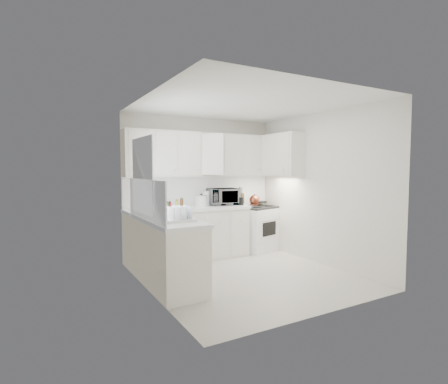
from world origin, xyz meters
TOP-DOWN VIEW (x-y plane):
  - floor at (0.00, 0.00)m, footprint 3.20×3.20m
  - ceiling at (0.00, 0.00)m, footprint 3.20×3.20m
  - wall_back at (0.00, 1.60)m, footprint 3.00×0.00m
  - wall_front at (0.00, -1.60)m, footprint 3.00×0.00m
  - wall_left at (-1.50, 0.00)m, footprint 0.00×3.20m
  - wall_right at (1.50, 0.00)m, footprint 0.00×3.20m
  - window_blinds at (-1.48, 0.35)m, footprint 0.06×0.96m
  - lower_cabinets_back at (-0.39, 1.30)m, footprint 2.22×0.60m
  - lower_cabinets_left at (-1.20, 0.20)m, footprint 0.60×1.60m
  - countertop_back at (-0.39, 1.29)m, footprint 2.24×0.64m
  - countertop_left at (-1.19, 0.20)m, footprint 0.64×1.62m
  - backsplash_back at (0.00, 1.59)m, footprint 2.98×0.02m
  - backsplash_left at (-1.49, 0.20)m, footprint 0.02×1.60m
  - upper_cabinets_back at (0.00, 1.44)m, footprint 3.00×0.33m
  - upper_cabinets_right at (1.33, 0.82)m, footprint 0.33×0.90m
  - sink at (-1.19, 0.55)m, footprint 0.42×0.38m
  - stove at (1.10, 1.31)m, footprint 0.88×0.78m
  - tea_kettle at (0.92, 1.15)m, footprint 0.25×0.21m
  - frying_pan at (1.28, 1.47)m, footprint 0.41×0.55m
  - microwave at (0.37, 1.38)m, footprint 0.60×0.37m
  - rice_cooker at (-0.08, 1.42)m, footprint 0.27×0.27m
  - paper_towel at (0.03, 1.43)m, footprint 0.12×0.12m
  - utensil_crock at (0.64, 1.19)m, footprint 0.15×0.15m
  - dish_rack at (-1.15, -0.12)m, footprint 0.42×0.31m
  - spice_left_0 at (-0.85, 1.42)m, footprint 0.06×0.06m
  - spice_left_1 at (-0.78, 1.33)m, footprint 0.06×0.06m
  - spice_left_2 at (-0.70, 1.42)m, footprint 0.06×0.06m
  - spice_left_3 at (-0.62, 1.33)m, footprint 0.06×0.06m
  - spice_left_4 at (-0.55, 1.42)m, footprint 0.06×0.06m
  - sauce_right_0 at (0.58, 1.46)m, footprint 0.06×0.06m
  - sauce_right_1 at (0.64, 1.40)m, footprint 0.06×0.06m
  - sauce_right_2 at (0.69, 1.46)m, footprint 0.06×0.06m
  - sauce_right_3 at (0.74, 1.40)m, footprint 0.06×0.06m
  - sauce_right_4 at (0.80, 1.46)m, footprint 0.06×0.06m
  - sauce_right_5 at (0.85, 1.40)m, footprint 0.06×0.06m

SIDE VIEW (x-z plane):
  - floor at x=0.00m, z-range 0.00..0.00m
  - lower_cabinets_back at x=-0.39m, z-range 0.00..0.90m
  - lower_cabinets_left at x=-1.20m, z-range 0.00..0.90m
  - stove at x=1.10m, z-range 0.00..1.14m
  - countertop_back at x=-0.39m, z-range 0.90..0.95m
  - countertop_left at x=-1.19m, z-range 0.90..0.95m
  - frying_pan at x=1.28m, z-range 0.95..0.99m
  - spice_left_0 at x=-0.85m, z-range 0.95..1.08m
  - spice_left_1 at x=-0.78m, z-range 0.95..1.08m
  - spice_left_2 at x=-0.70m, z-range 0.95..1.08m
  - spice_left_3 at x=-0.62m, z-range 0.95..1.08m
  - spice_left_4 at x=-0.55m, z-range 0.95..1.08m
  - sauce_right_0 at x=0.58m, z-range 0.95..1.14m
  - sauce_right_1 at x=0.64m, z-range 0.95..1.14m
  - sauce_right_2 at x=0.69m, z-range 0.95..1.14m
  - sauce_right_3 at x=0.74m, z-range 0.95..1.14m
  - sauce_right_4 at x=0.80m, z-range 0.95..1.14m
  - sauce_right_5 at x=0.85m, z-range 0.95..1.14m
  - tea_kettle at x=0.92m, z-range 0.94..1.17m
  - dish_rack at x=-1.15m, z-range 0.95..1.18m
  - rice_cooker at x=-0.08m, z-range 0.95..1.18m
  - sink at x=-1.19m, z-range 0.92..1.22m
  - paper_towel at x=0.03m, z-range 0.95..1.22m
  - utensil_crock at x=0.64m, z-range 0.95..1.31m
  - microwave at x=0.37m, z-range 0.95..1.34m
  - backsplash_back at x=0.00m, z-range 0.95..1.50m
  - backsplash_left at x=-1.49m, z-range 0.95..1.50m
  - wall_back at x=0.00m, z-range -0.20..2.80m
  - wall_front at x=0.00m, z-range -0.20..2.80m
  - wall_left at x=-1.50m, z-range -0.30..2.90m
  - wall_right at x=1.50m, z-range -0.30..2.90m
  - upper_cabinets_back at x=0.00m, z-range 1.10..1.90m
  - upper_cabinets_right at x=1.33m, z-range 1.10..1.90m
  - window_blinds at x=-1.48m, z-range 1.02..2.08m
  - ceiling at x=0.00m, z-range 2.60..2.60m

